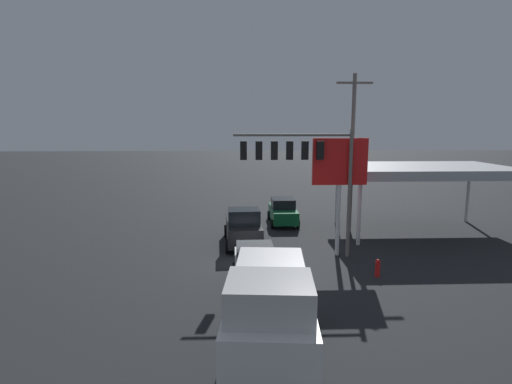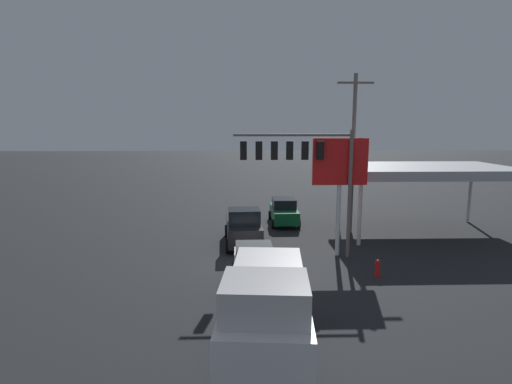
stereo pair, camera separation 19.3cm
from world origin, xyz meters
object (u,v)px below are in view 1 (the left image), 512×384
Objects in this scene: traffic_signal_assembly at (299,159)px; delivery_truck at (270,315)px; sedan_waiting at (283,211)px; sedan_far at (255,267)px; pickup_parked at (243,227)px; fire_hydrant at (378,268)px; utility_pole at (352,151)px; price_sign at (340,168)px.

delivery_truck is (2.31, 10.35, -3.79)m from traffic_signal_assembly.
sedan_waiting is 1.00× the size of sedan_far.
pickup_parked is at bearing -176.92° from sedan_far.
delivery_truck is 18.30m from sedan_waiting.
delivery_truck is 1.57× the size of sedan_waiting.
fire_hydrant is (-6.51, 5.59, -0.67)m from pickup_parked.
fire_hydrant is at bearing 45.90° from pickup_parked.
utility_pole reaches higher than fire_hydrant.
fire_hydrant is at bearing 138.02° from traffic_signal_assembly.
delivery_truck is at bearing 66.92° from utility_pole.
traffic_signal_assembly is 8.05× the size of fire_hydrant.
traffic_signal_assembly is 11.26m from delivery_truck.
delivery_truck is at bearing -0.18° from pickup_parked.
pickup_parked is at bearing -172.21° from delivery_truck.
sedan_far reaches higher than fire_hydrant.
fire_hydrant is at bearing 84.07° from utility_pole.
traffic_signal_assembly reaches higher than pickup_parked.
traffic_signal_assembly is 2.36m from price_sign.
price_sign is (-2.30, -0.29, -0.48)m from traffic_signal_assembly.
utility_pole reaches higher than sedan_far.
delivery_truck reaches higher than sedan_waiting.
delivery_truck reaches higher than pickup_parked.
traffic_signal_assembly is 6.64m from sedan_far.
sedan_far is (2.54, 4.14, -4.53)m from traffic_signal_assembly.
traffic_signal_assembly is 0.66× the size of utility_pole.
traffic_signal_assembly reaches higher than fire_hydrant.
pickup_parked reaches higher than sedan_far.
traffic_signal_assembly is 5.87m from pickup_parked.
utility_pole is 2.40× the size of sedan_far.
utility_pole reaches higher than traffic_signal_assembly.
delivery_truck is (6.65, 15.61, -3.92)m from utility_pole.
utility_pole is 6.87m from sedan_waiting.
price_sign is 7.71m from sedan_far.
pickup_parked is at bearing -40.67° from fire_hydrant.
sedan_waiting is at bearing 166.84° from sedan_far.
sedan_far is at bearing -12.79° from sedan_waiting.
price_sign is 7.52× the size of fire_hydrant.
utility_pole is 5.41m from price_sign.
traffic_signal_assembly is 1.33× the size of pickup_parked.
utility_pole is 9.89m from fire_hydrant.
traffic_signal_assembly is at bearing 147.23° from sedan_far.
price_sign is 6.95m from pickup_parked.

